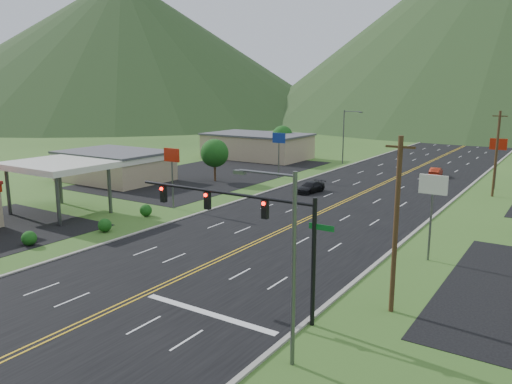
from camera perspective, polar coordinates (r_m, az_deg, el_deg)
The scene contains 17 objects.
traffic_signal at distance 27.88m, azimuth -0.74°, elevation -3.06°, with size 13.10×0.43×7.00m.
streetlight_east at distance 22.31m, azimuth 3.62°, elevation -7.29°, with size 3.28×0.25×9.00m.
streetlight_west at distance 85.44m, azimuth 10.17°, elevation 6.64°, with size 3.28×0.25×9.00m.
gas_canopy at distance 53.60m, azimuth -21.77°, elevation 2.75°, with size 10.00×8.00×5.30m.
building_west_mid at distance 71.54m, azimuth -15.85°, elevation 3.08°, with size 14.40×10.40×4.10m.
building_west_far at distance 91.60m, azimuth 0.13°, elevation 5.31°, with size 18.40×11.40×4.50m.
pole_sign_west_a at distance 52.81m, azimuth -9.60°, elevation 3.50°, with size 2.00×0.18×6.40m.
pole_sign_west_b at distance 70.45m, azimuth 2.63°, elevation 5.66°, with size 2.00×0.18×6.40m.
pole_sign_east_a at distance 38.10m, azimuth 19.54°, elevation -0.15°, with size 2.00×0.18×6.40m.
pole_sign_east_b at distance 69.32m, azimuth 25.91°, elevation 4.41°, with size 2.00×0.18×6.40m.
tree_west_a at distance 68.17m, azimuth -4.75°, elevation 4.45°, with size 3.84×3.84×5.82m.
tree_west_b at distance 93.27m, azimuth 3.04°, elevation 6.42°, with size 3.84×3.84×5.82m.
utility_pole_a at distance 28.54m, azimuth 15.70°, elevation -3.58°, with size 1.60×0.28×10.00m.
utility_pole_b at distance 64.32m, azimuth 25.77°, elevation 4.01°, with size 1.60×0.28×10.00m.
mountain_nw at distance 232.00m, azimuth -14.74°, elevation 15.66°, with size 190.00×190.00×60.00m, color #1D3317.
car_dark_mid at distance 61.16m, azimuth 6.22°, elevation 0.51°, with size 1.81×4.46×1.30m, color black.
car_red_far at distance 76.62m, azimuth 19.87°, elevation 2.15°, with size 1.39×3.98×1.31m, color #9C2411.
Camera 1 is at (21.50, -8.41, 12.42)m, focal length 35.00 mm.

